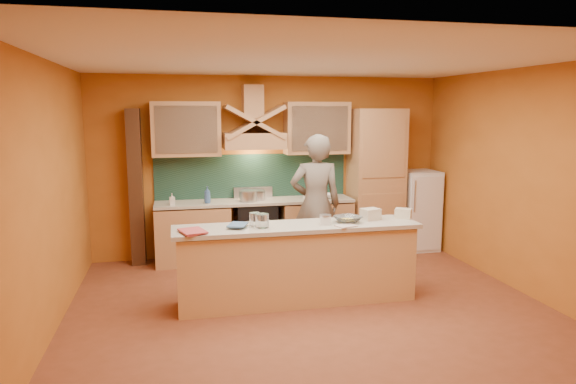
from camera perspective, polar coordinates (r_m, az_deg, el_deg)
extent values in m
cube|color=brown|center=(6.07, 2.63, -12.96)|extent=(5.50, 5.00, 0.01)
cube|color=white|center=(5.65, 2.84, 14.40)|extent=(5.50, 5.00, 0.01)
cube|color=#BD6B25|center=(8.11, -1.93, 2.87)|extent=(5.50, 0.02, 2.80)
cube|color=#BD6B25|center=(3.39, 13.98, -6.15)|extent=(5.50, 0.02, 2.80)
cube|color=#BD6B25|center=(5.64, -25.35, -0.74)|extent=(0.02, 5.00, 2.80)
cube|color=#BD6B25|center=(6.94, 25.22, 0.96)|extent=(0.02, 5.00, 2.80)
cube|color=tan|center=(7.85, -10.52, -4.68)|extent=(1.10, 0.60, 0.86)
cube|color=tan|center=(8.13, 3.02, -4.06)|extent=(1.10, 0.60, 0.86)
cube|color=#BBB29F|center=(7.84, -3.66, -1.05)|extent=(3.00, 0.62, 0.04)
cube|color=black|center=(7.93, -3.63, -4.25)|extent=(0.60, 0.58, 0.90)
cube|color=#19372C|center=(8.06, -4.00, 1.75)|extent=(3.00, 0.03, 0.70)
cube|color=tan|center=(7.78, -3.79, 5.70)|extent=(0.92, 0.50, 0.24)
cube|color=tan|center=(7.86, -3.94, 9.96)|extent=(0.30, 0.30, 0.50)
cube|color=tan|center=(7.75, -11.26, 6.87)|extent=(1.00, 0.35, 0.80)
cube|color=tan|center=(8.06, 3.22, 7.10)|extent=(1.00, 0.35, 0.80)
cube|color=tan|center=(8.32, 9.71, 1.17)|extent=(0.80, 0.60, 2.30)
cube|color=white|center=(8.71, 14.20, -1.96)|extent=(0.58, 0.60, 1.30)
cube|color=#472816|center=(7.87, -16.53, 0.48)|extent=(0.20, 0.30, 2.30)
cube|color=#E1B073|center=(6.17, 1.02, -8.24)|extent=(2.80, 0.55, 0.88)
cube|color=#BBB29F|center=(6.04, 1.03, -3.89)|extent=(2.90, 0.62, 0.05)
imported|color=#70665B|center=(7.13, 3.09, -1.42)|extent=(0.76, 0.54, 1.96)
cylinder|color=#ADAEB3|center=(7.74, -4.43, -0.55)|extent=(0.30, 0.30, 0.17)
cylinder|color=silver|center=(7.84, -3.31, -0.52)|extent=(0.24, 0.24, 0.14)
imported|color=silver|center=(7.59, -12.76, -0.78)|extent=(0.08, 0.09, 0.17)
imported|color=#355894|center=(7.63, -8.96, -0.30)|extent=(0.12, 0.12, 0.25)
imported|color=white|center=(8.02, 4.44, -0.43)|extent=(0.29, 0.29, 0.07)
cube|color=white|center=(7.91, 2.98, -0.41)|extent=(0.32, 0.26, 0.10)
imported|color=#BC4345|center=(5.69, -11.74, -4.48)|extent=(0.34, 0.39, 0.03)
imported|color=#436894|center=(5.94, -6.53, -3.61)|extent=(0.29, 0.33, 0.02)
cylinder|color=silver|center=(5.88, -2.89, -3.21)|extent=(0.19, 0.19, 0.16)
cylinder|color=white|center=(5.97, -3.71, -3.05)|extent=(0.15, 0.15, 0.16)
cube|color=white|center=(6.06, 4.17, -3.15)|extent=(0.14, 0.14, 0.10)
imported|color=silver|center=(6.19, 6.63, -3.03)|extent=(0.40, 0.40, 0.08)
cube|color=beige|center=(5.98, 6.48, -3.76)|extent=(0.27, 0.23, 0.02)
cube|color=beige|center=(6.38, 9.16, -2.44)|extent=(0.25, 0.22, 0.14)
cube|color=beige|center=(6.56, 12.68, -2.33)|extent=(0.24, 0.23, 0.12)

